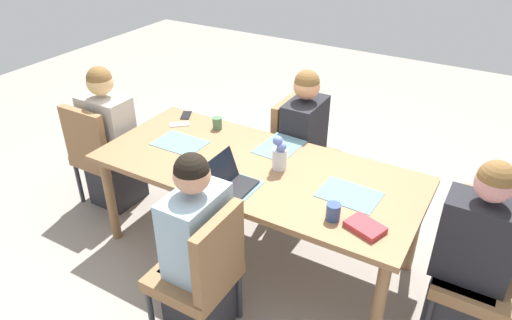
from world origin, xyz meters
The scene contains 22 objects.
ground_plane centered at (0.00, 0.00, 0.00)m, with size 10.00×10.00×0.00m, color gray.
dining_table centered at (0.00, 0.00, 0.67)m, with size 2.19×0.95×0.74m.
chair_near_left_near centered at (0.05, -0.77, 0.50)m, with size 0.44×0.44×0.90m.
person_near_left_near centered at (-0.02, -0.71, 0.53)m, with size 0.36×0.40×1.19m.
chair_head_right_left_mid centered at (1.42, 0.08, 0.50)m, with size 0.44×0.44×0.90m.
person_head_right_left_mid centered at (1.36, 0.01, 0.53)m, with size 0.40×0.36×1.19m.
chair_far_left_far centered at (-0.10, 0.77, 0.50)m, with size 0.44×0.44×0.90m.
person_far_left_far centered at (-0.03, 0.71, 0.53)m, with size 0.36×0.40×1.19m.
chair_head_left_right_near centered at (-1.45, -0.07, 0.50)m, with size 0.44×0.44×0.90m.
person_head_left_right_near centered at (-1.39, 0.00, 0.53)m, with size 0.40×0.36×1.19m.
flower_vase centered at (-0.15, -0.05, 0.86)m, with size 0.10×0.10×0.25m.
placemat_near_left_near centered at (-0.01, -0.32, 0.74)m, with size 0.36×0.26×0.00m, color slate.
placemat_head_right_left_mid centered at (0.64, 0.00, 0.74)m, with size 0.36×0.26×0.00m, color slate.
placemat_far_left_far centered at (-0.01, 0.32, 0.74)m, with size 0.36×0.26×0.00m, color slate.
placemat_head_left_right_near centered at (-0.65, 0.00, 0.74)m, with size 0.36×0.26×0.00m, color slate.
laptop_far_left_far centered at (0.01, 0.32, 0.78)m, with size 0.22×0.32×0.21m.
coffee_mug_near_left centered at (-0.66, 0.27, 0.79)m, with size 0.08×0.08×0.10m, color #33477A.
coffee_mug_near_right centered at (0.34, 0.34, 0.79)m, with size 0.08×0.08×0.09m, color #33477A.
coffee_mug_centre_left centered at (0.54, -0.33, 0.79)m, with size 0.07×0.07×0.09m, color #47704C.
book_red_cover centered at (-0.85, 0.27, 0.76)m, with size 0.20×0.14×0.03m, color #B73338.
phone_black centered at (0.89, -0.40, 0.75)m, with size 0.15×0.07×0.01m, color black.
phone_silver centered at (0.83, -0.24, 0.75)m, with size 0.15×0.07×0.01m, color silver.
Camera 1 is at (-1.35, 2.31, 2.38)m, focal length 33.11 mm.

